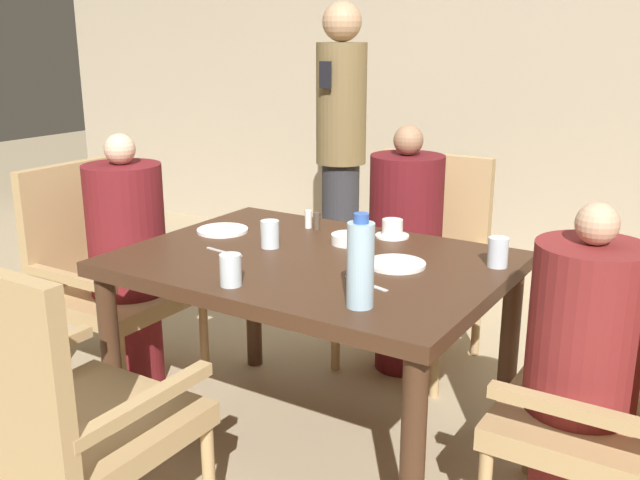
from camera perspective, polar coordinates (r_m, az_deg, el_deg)
The scene contains 23 objects.
ground_plane at distance 2.79m, azimuth -0.54°, elevation -15.82°, with size 16.00×16.00×0.00m, color tan.
wall_back at distance 4.60m, azimuth 16.48°, elevation 14.55°, with size 8.00×0.06×2.80m.
dining_table at distance 2.51m, azimuth -0.58°, elevation -3.32°, with size 1.30×0.96×0.73m.
chair_left_side at distance 3.23m, azimuth -16.85°, elevation -2.31°, with size 0.55×0.55×0.95m.
diner_in_left_chair at distance 3.10m, azimuth -15.08°, elevation -1.58°, with size 0.32×0.32×1.09m.
chair_far_side at distance 3.31m, azimuth 7.89°, elevation -1.32°, with size 0.55×0.55×0.95m.
diner_in_far_chair at distance 3.16m, azimuth 6.79°, elevation -0.68°, with size 0.32×0.32×1.11m.
chair_right_side at distance 2.23m, azimuth 23.93°, elevation -11.57°, with size 0.55×0.55×0.95m.
diner_in_right_chair at distance 2.23m, azimuth 20.14°, elevation -9.93°, with size 0.32×0.32×1.04m.
chair_near_corner at distance 2.12m, azimuth -20.48°, elevation -12.59°, with size 0.55×0.55×0.95m.
standing_host at distance 4.04m, azimuth 1.69°, elevation 7.75°, with size 0.28×0.32×1.65m.
plate_main_left at distance 2.40m, azimuth 6.09°, elevation -1.92°, with size 0.20×0.20×0.01m.
plate_main_right at distance 2.82m, azimuth -7.80°, elevation 0.78°, with size 0.20×0.20×0.01m.
teacup_with_saucer at distance 2.73m, azimuth 5.80°, elevation 0.85°, with size 0.13×0.13×0.07m.
bowl_small at distance 2.63m, azimuth 2.29°, elevation 0.09°, with size 0.13×0.13×0.04m.
water_bottle at distance 2.00m, azimuth 3.26°, elevation -1.92°, with size 0.08×0.08×0.27m.
glass_tall_near at distance 2.44m, azimuth 14.05°, elevation -0.95°, with size 0.07×0.07×0.10m.
glass_tall_mid at distance 2.20m, azimuth -7.17°, elevation -2.40°, with size 0.07×0.07×0.10m.
glass_tall_far at distance 2.58m, azimuth -4.03°, elevation 0.48°, with size 0.07×0.07×0.10m.
salt_shaker at distance 2.84m, azimuth -0.94°, elevation 1.68°, with size 0.03×0.03×0.07m.
pepper_shaker at distance 2.82m, azimuth -0.27°, elevation 1.54°, with size 0.03×0.03×0.07m.
fork_beside_plate at distance 2.54m, azimuth -7.43°, elevation -1.04°, with size 0.17×0.04×0.00m.
knife_beside_plate at distance 2.21m, azimuth 3.87°, elevation -3.56°, with size 0.18×0.06×0.00m.
Camera 1 is at (1.28, -1.99, 1.47)m, focal length 40.00 mm.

